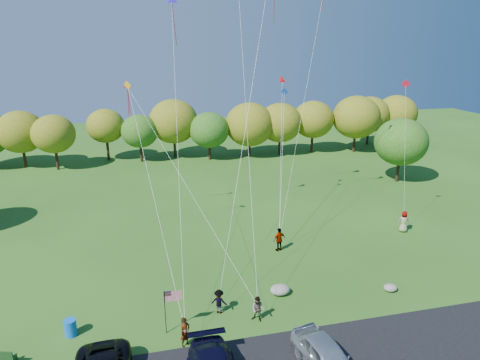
% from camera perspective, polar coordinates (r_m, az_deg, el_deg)
% --- Properties ---
extents(ground, '(140.00, 140.00, 0.00)m').
position_cam_1_polar(ground, '(26.11, 0.32, -19.04)').
color(ground, '#245117').
rests_on(ground, ground).
extents(treeline, '(77.82, 27.78, 8.48)m').
position_cam_1_polar(treeline, '(57.56, -8.71, 6.81)').
color(treeline, '#322012').
rests_on(treeline, ground).
extents(minivan_silver, '(2.61, 4.96, 1.61)m').
position_cam_1_polar(minivan_silver, '(23.23, 11.48, -22.22)').
color(minivan_silver, '#B4B8BF').
rests_on(minivan_silver, asphalt_lane).
extents(flyer_a, '(0.76, 0.71, 1.74)m').
position_cam_1_polar(flyer_a, '(24.52, -7.33, -19.47)').
color(flyer_a, '#4C4C59').
rests_on(flyer_a, ground).
extents(flyer_b, '(0.97, 0.93, 1.58)m').
position_cam_1_polar(flyer_b, '(26.16, 2.39, -16.82)').
color(flyer_b, '#4C4C59').
rests_on(flyer_b, ground).
extents(flyer_c, '(1.15, 0.94, 1.56)m').
position_cam_1_polar(flyer_c, '(26.83, -2.81, -15.88)').
color(flyer_c, '#4C4C59').
rests_on(flyer_c, ground).
extents(flyer_d, '(1.21, 0.81, 1.91)m').
position_cam_1_polar(flyer_d, '(33.88, 5.26, -7.90)').
color(flyer_d, '#4C4C59').
rests_on(flyer_d, ground).
extents(flyer_e, '(1.08, 0.92, 1.87)m').
position_cam_1_polar(flyer_e, '(39.54, 21.01, -5.20)').
color(flyer_e, '#4C4C59').
rests_on(flyer_e, ground).
extents(trash_barrel, '(0.66, 0.66, 0.99)m').
position_cam_1_polar(trash_barrel, '(26.97, -21.66, -17.84)').
color(trash_barrel, blue).
rests_on(trash_barrel, ground).
extents(flag_assembly, '(1.00, 0.65, 2.71)m').
position_cam_1_polar(flag_assembly, '(24.87, -9.31, -15.63)').
color(flag_assembly, black).
rests_on(flag_assembly, ground).
extents(boulder_near, '(1.32, 1.03, 0.66)m').
position_cam_1_polar(boulder_near, '(28.83, 5.37, -14.36)').
color(boulder_near, '#9B9887').
rests_on(boulder_near, ground).
extents(boulder_far, '(0.91, 0.76, 0.47)m').
position_cam_1_polar(boulder_far, '(30.73, 19.42, -13.39)').
color(boulder_far, gray).
rests_on(boulder_far, ground).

